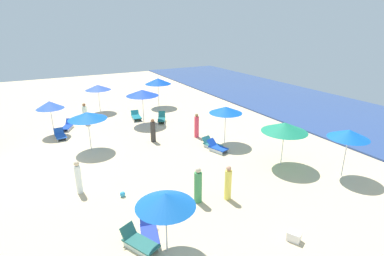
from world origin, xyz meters
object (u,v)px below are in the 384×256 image
at_px(lounge_chair_6_1, 68,126).
at_px(beachgoer_3, 228,183).
at_px(beachgoer_4, 85,114).
at_px(beachgoer_5, 198,186).
at_px(umbrella_3, 226,110).
at_px(lounge_chair_3_1, 212,144).
at_px(umbrella_2, 285,127).
at_px(umbrella_8, 165,200).
at_px(lounge_chair_5_1, 162,119).
at_px(lounge_chair_8_1, 139,242).
at_px(beach_ball_1, 123,194).
at_px(umbrella_1, 349,134).
at_px(umbrella_6, 50,105).
at_px(beachgoer_2, 197,126).
at_px(cooler_box_0, 294,236).
at_px(lounge_chair_5_0, 136,116).
at_px(lounge_chair_8_0, 149,232).
at_px(umbrella_5, 142,93).
at_px(lounge_chair_6_0, 60,135).
at_px(umbrella_0, 158,81).
at_px(umbrella_4, 87,116).
at_px(beachgoer_1, 153,131).
at_px(lounge_chair_3_0, 217,147).
at_px(beachgoer_0, 78,177).
at_px(umbrella_7, 98,87).

distance_m(lounge_chair_6_1, beachgoer_3, 14.53).
bearing_deg(beachgoer_4, beachgoer_5, 41.59).
height_order(umbrella_3, lounge_chair_3_1, umbrella_3).
bearing_deg(umbrella_2, umbrella_8, -69.17).
xyz_separation_m(lounge_chair_5_1, lounge_chair_8_1, (12.83, -6.24, -0.04)).
relative_size(umbrella_8, beach_ball_1, 9.16).
relative_size(umbrella_1, umbrella_6, 1.05).
bearing_deg(beachgoer_2, beachgoer_5, -106.12).
bearing_deg(cooler_box_0, lounge_chair_5_1, 149.19).
relative_size(lounge_chair_5_0, lounge_chair_8_0, 1.00).
bearing_deg(umbrella_3, umbrella_5, -152.32).
bearing_deg(beachgoer_2, lounge_chair_6_0, 165.65).
relative_size(lounge_chair_6_0, lounge_chair_6_1, 0.89).
height_order(umbrella_0, umbrella_3, umbrella_0).
bearing_deg(umbrella_5, beachgoer_2, 25.98).
relative_size(beachgoer_5, beach_ball_1, 6.68).
relative_size(umbrella_6, beachgoer_3, 1.48).
xyz_separation_m(lounge_chair_5_0, beachgoer_2, (5.93, 2.44, 0.55)).
bearing_deg(umbrella_4, beachgoer_1, 81.36).
xyz_separation_m(umbrella_0, beachgoer_2, (8.75, -0.73, -1.62)).
height_order(lounge_chair_5_1, beach_ball_1, lounge_chair_5_1).
bearing_deg(beach_ball_1, beachgoer_3, 59.83).
bearing_deg(umbrella_2, lounge_chair_5_0, -159.37).
height_order(umbrella_2, lounge_chair_8_0, umbrella_2).
bearing_deg(beachgoer_4, umbrella_4, 24.93).
bearing_deg(umbrella_6, lounge_chair_5_1, 82.15).
bearing_deg(lounge_chair_3_1, cooler_box_0, -116.04).
bearing_deg(beach_ball_1, lounge_chair_3_0, 109.41).
xyz_separation_m(beachgoer_4, beach_ball_1, (11.82, -0.40, -0.65)).
bearing_deg(lounge_chair_6_0, umbrella_8, -84.65).
distance_m(beachgoer_0, cooler_box_0, 9.66).
height_order(lounge_chair_6_0, lounge_chair_8_0, lounge_chair_8_0).
height_order(lounge_chair_5_0, beachgoer_5, beachgoer_5).
relative_size(umbrella_2, lounge_chair_6_1, 1.61).
bearing_deg(umbrella_8, beachgoer_2, 145.75).
distance_m(beachgoer_2, beachgoer_3, 7.91).
bearing_deg(umbrella_5, lounge_chair_6_1, -104.92).
relative_size(beachgoer_2, beachgoer_4, 1.03).
bearing_deg(beachgoer_5, beachgoer_1, 138.60).
height_order(umbrella_8, beachgoer_5, umbrella_8).
xyz_separation_m(umbrella_4, beachgoer_4, (-5.51, 0.63, -1.46)).
relative_size(umbrella_0, umbrella_7, 1.10).
relative_size(lounge_chair_3_1, lounge_chair_8_1, 0.93).
distance_m(umbrella_2, lounge_chair_6_0, 14.85).
relative_size(umbrella_5, lounge_chair_6_1, 1.74).
distance_m(lounge_chair_3_1, umbrella_7, 12.67).
distance_m(lounge_chair_3_0, beachgoer_4, 11.36).
bearing_deg(lounge_chair_6_0, beachgoer_1, -37.04).
distance_m(umbrella_6, beachgoer_1, 7.56).
xyz_separation_m(umbrella_7, beachgoer_4, (2.83, -1.72, -1.44)).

